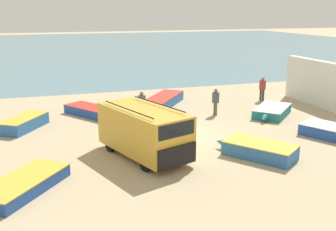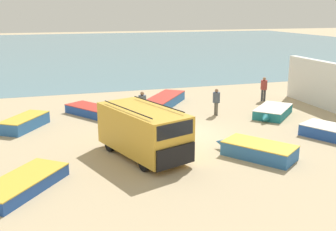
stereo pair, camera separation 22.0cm
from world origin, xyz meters
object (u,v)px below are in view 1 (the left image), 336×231
fisherman_0 (216,99)px  fishing_rowboat_2 (164,100)px  parked_van (144,130)px  fishing_rowboat_3 (93,111)px  fishing_rowboat_4 (257,149)px  fisherman_2 (262,87)px  fishing_rowboat_6 (26,122)px  fishing_rowboat_1 (22,186)px  fishing_rowboat_0 (272,112)px  fisherman_1 (142,103)px

fisherman_0 → fishing_rowboat_2: bearing=117.4°
parked_van → fishing_rowboat_3: 8.00m
fishing_rowboat_4 → fisherman_2: bearing=-68.1°
parked_van → fishing_rowboat_6: (-5.26, 6.20, -0.88)m
fishing_rowboat_1 → fishing_rowboat_3: (3.83, 10.00, 0.02)m
parked_van → fishing_rowboat_4: 5.17m
fishing_rowboat_6 → fisherman_2: bearing=-50.4°
fishing_rowboat_1 → fishing_rowboat_6: fishing_rowboat_6 is taller
fishing_rowboat_0 → fishing_rowboat_4: fishing_rowboat_4 is taller
fishing_rowboat_2 → fisherman_1: size_ratio=2.89×
fishing_rowboat_3 → fisherman_0: fisherman_0 is taller
fishing_rowboat_2 → fisherman_0: (2.25, -3.61, 0.68)m
fishing_rowboat_1 → fishing_rowboat_6: (-0.11, 8.37, 0.09)m
fishing_rowboat_0 → fishing_rowboat_2: (-5.52, 4.88, 0.04)m
fishing_rowboat_1 → fishing_rowboat_6: size_ratio=1.13×
fishing_rowboat_6 → fishing_rowboat_3: bearing=-35.1°
fishing_rowboat_1 → fishing_rowboat_6: bearing=-141.3°
parked_van → fishing_rowboat_0: 10.28m
fishing_rowboat_1 → fisherman_2: fisherman_2 is taller
fishing_rowboat_0 → fishing_rowboat_3: bearing=-62.0°
fishing_rowboat_0 → fishing_rowboat_2: size_ratio=0.69×
fishing_rowboat_0 → fishing_rowboat_4: size_ratio=0.95×
fisherman_0 → parked_van: bearing=-141.7°
fishing_rowboat_2 → fisherman_0: bearing=-110.8°
fishing_rowboat_4 → fishing_rowboat_3: bearing=-3.2°
fisherman_0 → fisherman_2: fisherman_2 is taller
fishing_rowboat_1 → fishing_rowboat_3: size_ratio=0.97×
fishing_rowboat_6 → fisherman_1: 6.65m
fisherman_0 → fishing_rowboat_0: bearing=-25.9°
fishing_rowboat_4 → fishing_rowboat_6: fishing_rowboat_6 is taller
fishing_rowboat_2 → fishing_rowboat_6: (-9.02, -3.00, 0.01)m
fishing_rowboat_4 → fisherman_2: fisherman_2 is taller
fishing_rowboat_3 → fisherman_2: fisherman_2 is taller
fishing_rowboat_1 → fisherman_2: size_ratio=2.34×
fishing_rowboat_0 → fishing_rowboat_6: 14.66m
fishing_rowboat_2 → fisherman_0: size_ratio=3.02×
fishing_rowboat_1 → parked_van: bearing=150.8°
fishing_rowboat_1 → fisherman_1: 10.30m
fishing_rowboat_1 → fisherman_1: bearing=178.8°
fishing_rowboat_6 → fisherman_1: (6.59, -0.41, 0.71)m
fishing_rowboat_3 → fisherman_2: bearing=57.5°
fishing_rowboat_4 → fishing_rowboat_6: size_ratio=1.02×
fishing_rowboat_1 → fisherman_2: (16.05, 10.41, 0.80)m
fishing_rowboat_1 → fisherman_2: bearing=160.9°
fishing_rowboat_3 → fishing_rowboat_1: bearing=-55.3°
parked_van → fisherman_0: (6.02, 5.60, -0.21)m
fishing_rowboat_0 → fisherman_2: (1.61, 3.91, 0.76)m
fishing_rowboat_3 → fishing_rowboat_6: fishing_rowboat_6 is taller
fisherman_1 → fishing_rowboat_4: bearing=40.9°
fishing_rowboat_1 → fishing_rowboat_2: bearing=179.8°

